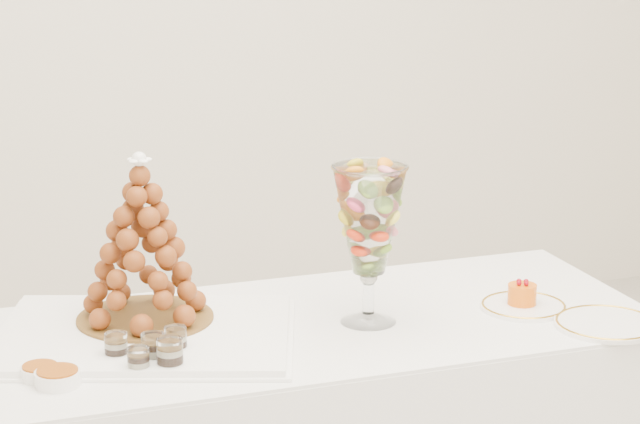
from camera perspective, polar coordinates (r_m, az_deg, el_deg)
name	(u,v)px	position (r m, az deg, el deg)	size (l,w,h in m)	color
lace_tray	(144,334)	(2.91, -8.04, -5.57)	(0.66, 0.50, 0.02)	white
macaron_vase	(369,222)	(2.92, 2.27, -0.46)	(0.17, 0.17, 0.38)	white
cake_plate	(523,307)	(3.12, 9.28, -4.29)	(0.21, 0.21, 0.01)	white
spare_plate	(607,324)	(3.04, 12.98, -5.02)	(0.25, 0.25, 0.01)	white
verrine_a	(116,348)	(2.78, -9.30, -6.16)	(0.05, 0.05, 0.07)	white
verrine_b	(153,350)	(2.75, -7.63, -6.26)	(0.05, 0.05, 0.07)	white
verrine_c	(176,342)	(2.80, -6.62, -5.91)	(0.05, 0.05, 0.07)	white
verrine_d	(139,362)	(2.70, -8.29, -6.79)	(0.05, 0.05, 0.06)	white
verrine_e	(170,356)	(2.71, -6.88, -6.54)	(0.06, 0.06, 0.08)	white
ramekin_back	(40,372)	(2.73, -12.67, -7.17)	(0.08, 0.08, 0.03)	white
ramekin_front	(58,378)	(2.69, -11.90, -7.44)	(0.10, 0.10, 0.03)	white
croquembouche	(142,240)	(2.92, -8.13, -1.26)	(0.34, 0.34, 0.40)	brown
mousse_cake	(522,294)	(3.12, 9.22, -3.72)	(0.07, 0.07, 0.06)	orange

